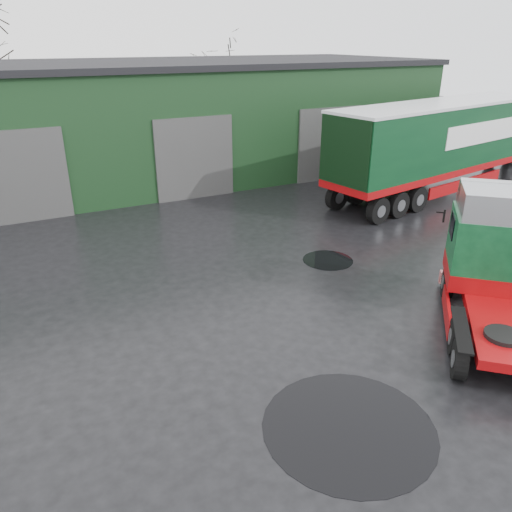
{
  "coord_description": "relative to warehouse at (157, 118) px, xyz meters",
  "views": [
    {
      "loc": [
        -6.42,
        -9.24,
        7.48
      ],
      "look_at": [
        -0.44,
        2.5,
        1.7
      ],
      "focal_mm": 35.0,
      "sensor_mm": 36.0,
      "label": 1
    }
  ],
  "objects": [
    {
      "name": "ground",
      "position": [
        -2.0,
        -20.0,
        -3.16
      ],
      "size": [
        100.0,
        100.0,
        0.0
      ],
      "primitive_type": "plane",
      "color": "black"
    },
    {
      "name": "warehouse",
      "position": [
        0.0,
        0.0,
        0.0
      ],
      "size": [
        32.4,
        12.4,
        6.3
      ],
      "color": "black",
      "rests_on": "ground"
    },
    {
      "name": "hero_tractor",
      "position": [
        2.5,
        -21.79,
        -1.27
      ],
      "size": [
        6.0,
        6.19,
        3.76
      ],
      "primitive_type": null,
      "rotation": [
        0.0,
        0.0,
        -0.75
      ],
      "color": "#0F4623",
      "rests_on": "ground"
    },
    {
      "name": "lorry_right",
      "position": [
        11.17,
        -11.0,
        -0.82
      ],
      "size": [
        18.02,
        6.19,
        4.67
      ],
      "primitive_type": null,
      "rotation": [
        0.0,
        0.0,
        -1.39
      ],
      "color": "silver",
      "rests_on": "ground"
    },
    {
      "name": "tree_back_b",
      "position": [
        8.0,
        10.0,
        0.59
      ],
      "size": [
        4.4,
        4.4,
        7.5
      ],
      "primitive_type": null,
      "color": "black",
      "rests_on": "ground"
    },
    {
      "name": "puddle_0",
      "position": [
        -3.02,
        -22.9,
        -3.15
      ],
      "size": [
        3.64,
        3.64,
        0.01
      ],
      "primitive_type": "cylinder",
      "color": "black",
      "rests_on": "ground"
    },
    {
      "name": "puddle_1",
      "position": [
        1.49,
        -15.58,
        -3.15
      ],
      "size": [
        1.84,
        1.84,
        0.01
      ],
      "primitive_type": "cylinder",
      "color": "black",
      "rests_on": "ground"
    }
  ]
}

